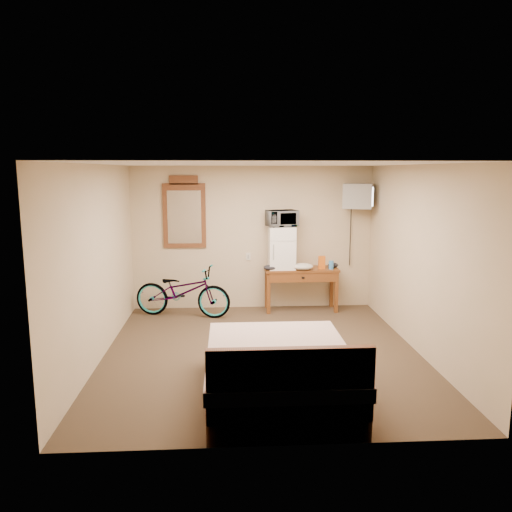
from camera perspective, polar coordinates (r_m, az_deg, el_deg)
The scene contains 13 objects.
room at distance 6.49m, azimuth 0.71°, elevation -0.63°, with size 4.60×4.64×2.50m.
desk at distance 8.66m, azimuth 5.21°, elevation -2.27°, with size 1.27×0.50×0.75m.
mini_fridge at distance 8.56m, azimuth 2.95°, elevation 0.97°, with size 0.45×0.44×0.73m.
microwave at distance 8.50m, azimuth 2.98°, elevation 4.32°, with size 0.50×0.34×0.28m, color white.
snack_bag at distance 8.63m, azimuth 7.52°, elevation -0.74°, with size 0.11×0.07×0.22m, color orange.
blue_cup at distance 8.64m, azimuth 8.59°, elevation -1.01°, with size 0.08×0.08×0.15m, color #3F8CD7.
cloth_cream at distance 8.52m, azimuth 5.35°, elevation -1.21°, with size 0.36×0.28×0.11m, color beige.
cloth_dark_a at distance 8.46m, azimuth 1.68°, elevation -1.33°, with size 0.24×0.18×0.09m, color black.
cloth_dark_b at distance 8.79m, azimuth 8.81°, elevation -1.04°, with size 0.18×0.15×0.08m, color black.
crt_television at distance 8.70m, azimuth 11.57°, elevation 6.73°, with size 0.58×0.64×0.42m.
wall_mirror at distance 8.70m, azimuth -8.19°, elevation 4.88°, with size 0.73×0.04×1.24m.
bicycle at distance 8.43m, azimuth -8.38°, elevation -4.01°, with size 0.57×1.63×0.86m, color black.
bed at distance 5.46m, azimuth 2.70°, elevation -13.19°, with size 1.54×2.03×0.90m.
Camera 1 is at (-0.46, -6.37, 2.42)m, focal length 35.00 mm.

